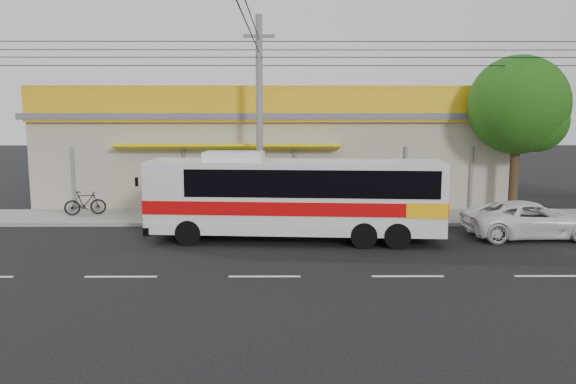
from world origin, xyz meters
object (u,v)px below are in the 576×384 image
at_px(coach_bus, 299,194).
at_px(utility_pole, 259,52).
at_px(tree_near, 522,108).
at_px(white_car, 530,220).
at_px(motorbike_dark, 85,203).

distance_m(coach_bus, utility_pole, 6.48).
distance_m(utility_pole, tree_near, 11.34).
bearing_deg(coach_bus, utility_pole, 117.83).
relative_size(coach_bus, utility_pole, 0.31).
relative_size(white_car, utility_pole, 0.14).
bearing_deg(tree_near, utility_pole, -175.14).
height_order(coach_bus, white_car, coach_bus).
distance_m(coach_bus, tree_near, 10.95).
height_order(motorbike_dark, tree_near, tree_near).
bearing_deg(motorbike_dark, white_car, -119.59).
xyz_separation_m(motorbike_dark, utility_pole, (7.57, -0.81, 6.25)).
relative_size(coach_bus, motorbike_dark, 6.04).
relative_size(motorbike_dark, utility_pole, 0.05).
relative_size(coach_bus, tree_near, 1.50).
distance_m(coach_bus, motorbike_dark, 10.13).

